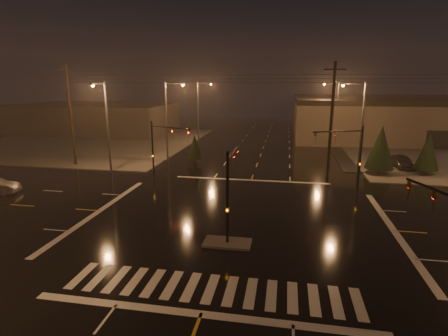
# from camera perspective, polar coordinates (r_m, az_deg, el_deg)

# --- Properties ---
(ground) EXTENTS (140.00, 140.00, 0.00)m
(ground) POSITION_cam_1_polar(r_m,az_deg,el_deg) (26.24, 2.02, -8.49)
(ground) COLOR black
(ground) RESTS_ON ground
(sidewalk_nw) EXTENTS (36.00, 36.00, 0.12)m
(sidewalk_nw) POSITION_cam_1_polar(r_m,az_deg,el_deg) (64.27, -21.37, 4.05)
(sidewalk_nw) COLOR #4C4944
(sidewalk_nw) RESTS_ON ground
(median_island) EXTENTS (3.00, 1.60, 0.15)m
(median_island) POSITION_cam_1_polar(r_m,az_deg,el_deg) (22.60, 0.55, -12.12)
(median_island) COLOR #4C4944
(median_island) RESTS_ON ground
(crosswalk) EXTENTS (15.00, 2.60, 0.01)m
(crosswalk) POSITION_cam_1_polar(r_m,az_deg,el_deg) (18.35, -2.19, -19.07)
(crosswalk) COLOR beige
(crosswalk) RESTS_ON ground
(stop_bar_near) EXTENTS (16.00, 0.50, 0.01)m
(stop_bar_near) POSITION_cam_1_polar(r_m,az_deg,el_deg) (16.75, -3.77, -22.71)
(stop_bar_near) COLOR beige
(stop_bar_near) RESTS_ON ground
(stop_bar_far) EXTENTS (16.00, 0.50, 0.01)m
(stop_bar_far) POSITION_cam_1_polar(r_m,az_deg,el_deg) (36.58, 4.46, -1.98)
(stop_bar_far) COLOR beige
(stop_bar_far) RESTS_ON ground
(commercial_block) EXTENTS (30.00, 18.00, 5.60)m
(commercial_block) POSITION_cam_1_polar(r_m,az_deg,el_deg) (76.70, -20.14, 7.68)
(commercial_block) COLOR #3C3735
(commercial_block) RESTS_ON ground
(signal_mast_median) EXTENTS (0.25, 4.59, 6.00)m
(signal_mast_median) POSITION_cam_1_polar(r_m,az_deg,el_deg) (22.12, 0.97, -2.48)
(signal_mast_median) COLOR black
(signal_mast_median) RESTS_ON ground
(signal_mast_ne) EXTENTS (4.84, 1.86, 6.00)m
(signal_mast_ne) POSITION_cam_1_polar(r_m,az_deg,el_deg) (35.26, 20.00, 2.93)
(signal_mast_ne) COLOR black
(signal_mast_ne) RESTS_ON ground
(signal_mast_nw) EXTENTS (4.84, 1.86, 6.00)m
(signal_mast_nw) POSITION_cam_1_polar(r_m,az_deg,el_deg) (37.02, -10.39, 4.03)
(signal_mast_nw) COLOR black
(signal_mast_nw) RESTS_ON ground
(streetlight_1) EXTENTS (2.77, 0.32, 10.00)m
(streetlight_1) POSITION_cam_1_polar(r_m,az_deg,el_deg) (44.67, -9.03, 8.35)
(streetlight_1) COLOR #38383A
(streetlight_1) RESTS_ON ground
(streetlight_2) EXTENTS (2.77, 0.32, 10.00)m
(streetlight_2) POSITION_cam_1_polar(r_m,az_deg,el_deg) (59.97, -4.01, 9.86)
(streetlight_2) COLOR #38383A
(streetlight_2) RESTS_ON ground
(streetlight_3) EXTENTS (2.77, 0.32, 10.00)m
(streetlight_3) POSITION_cam_1_polar(r_m,az_deg,el_deg) (41.00, 21.23, 7.11)
(streetlight_3) COLOR #38383A
(streetlight_3) RESTS_ON ground
(streetlight_4) EXTENTS (2.77, 0.32, 10.00)m
(streetlight_4) POSITION_cam_1_polar(r_m,az_deg,el_deg) (60.68, 17.73, 9.29)
(streetlight_4) COLOR #38383A
(streetlight_4) RESTS_ON ground
(streetlight_5) EXTENTS (0.32, 2.77, 10.00)m
(streetlight_5) POSITION_cam_1_polar(r_m,az_deg,el_deg) (40.40, -18.74, 7.22)
(streetlight_5) COLOR #38383A
(streetlight_5) RESTS_ON ground
(utility_pole_0) EXTENTS (2.20, 0.32, 12.00)m
(utility_pole_0) POSITION_cam_1_polar(r_m,az_deg,el_deg) (45.87, -23.74, 7.91)
(utility_pole_0) COLOR black
(utility_pole_0) RESTS_ON ground
(utility_pole_1) EXTENTS (2.20, 0.32, 12.00)m
(utility_pole_1) POSITION_cam_1_polar(r_m,az_deg,el_deg) (38.51, 17.13, 7.54)
(utility_pole_1) COLOR black
(utility_pole_1) RESTS_ON ground
(conifer_0) EXTENTS (3.03, 3.03, 5.44)m
(conifer_0) POSITION_cam_1_polar(r_m,az_deg,el_deg) (41.74, 24.21, 3.13)
(conifer_0) COLOR black
(conifer_0) RESTS_ON ground
(conifer_1) EXTENTS (2.52, 2.52, 4.64)m
(conifer_1) POSITION_cam_1_polar(r_m,az_deg,el_deg) (43.71, 30.33, 2.34)
(conifer_1) COLOR black
(conifer_1) RESTS_ON ground
(conifer_3) EXTENTS (1.93, 1.93, 3.71)m
(conifer_3) POSITION_cam_1_polar(r_m,az_deg,el_deg) (43.24, -4.81, 3.47)
(conifer_3) COLOR black
(conifer_3) RESTS_ON ground
(car_parked) EXTENTS (2.15, 4.78, 1.59)m
(car_parked) POSITION_cam_1_polar(r_m,az_deg,el_deg) (46.36, 27.09, 0.92)
(car_parked) COLOR black
(car_parked) RESTS_ON ground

